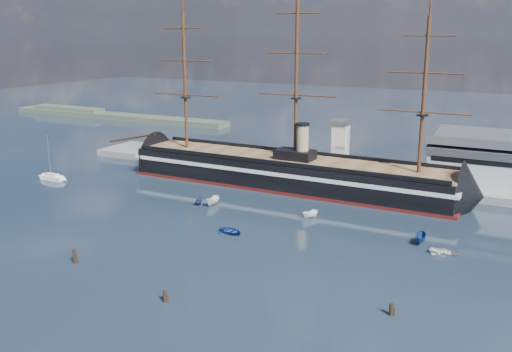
% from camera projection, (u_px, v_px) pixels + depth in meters
% --- Properties ---
extents(ground, '(600.00, 600.00, 0.00)m').
position_uv_depth(ground, '(280.00, 211.00, 132.33)').
color(ground, '#182434').
rests_on(ground, ground).
extents(quay, '(180.00, 18.00, 2.00)m').
position_uv_depth(quay, '(366.00, 181.00, 158.98)').
color(quay, slate).
rests_on(quay, ground).
extents(quay_tower, '(5.00, 5.00, 15.00)m').
position_uv_depth(quay_tower, '(340.00, 146.00, 157.08)').
color(quay_tower, silver).
rests_on(quay_tower, ground).
extents(shoreline, '(120.00, 10.00, 4.00)m').
position_uv_depth(shoreline, '(101.00, 114.00, 275.40)').
color(shoreline, '#3F4C38').
rests_on(shoreline, ground).
extents(warship, '(113.04, 18.09, 53.94)m').
position_uv_depth(warship, '(282.00, 171.00, 152.43)').
color(warship, black).
rests_on(warship, ground).
extents(sailboat, '(8.04, 2.76, 12.68)m').
position_uv_depth(sailboat, '(52.00, 177.00, 159.61)').
color(sailboat, white).
rests_on(sailboat, ground).
extents(motorboat_a, '(6.28, 2.47, 2.48)m').
position_uv_depth(motorboat_a, '(213.00, 205.00, 136.60)').
color(motorboat_a, white).
rests_on(motorboat_a, ground).
extents(motorboat_b, '(2.09, 3.63, 1.59)m').
position_uv_depth(motorboat_b, '(231.00, 233.00, 117.31)').
color(motorboat_b, navy).
rests_on(motorboat_b, ground).
extents(motorboat_c, '(5.53, 3.84, 2.08)m').
position_uv_depth(motorboat_c, '(310.00, 218.00, 127.07)').
color(motorboat_c, white).
rests_on(motorboat_c, ground).
extents(motorboat_d, '(6.38, 4.59, 2.15)m').
position_uv_depth(motorboat_d, '(199.00, 204.00, 137.02)').
color(motorboat_d, navy).
rests_on(motorboat_d, ground).
extents(motorboat_e, '(1.65, 3.38, 1.52)m').
position_uv_depth(motorboat_e, '(444.00, 255.00, 106.05)').
color(motorboat_e, silver).
rests_on(motorboat_e, ground).
extents(motorboat_f, '(6.02, 2.65, 2.34)m').
position_uv_depth(motorboat_f, '(420.00, 243.00, 111.96)').
color(motorboat_f, navy).
rests_on(motorboat_f, ground).
extents(piling_near_left, '(0.64, 0.64, 3.39)m').
position_uv_depth(piling_near_left, '(75.00, 263.00, 102.36)').
color(piling_near_left, black).
rests_on(piling_near_left, ground).
extents(piling_near_mid, '(0.64, 0.64, 2.59)m').
position_uv_depth(piling_near_mid, '(165.00, 302.00, 87.67)').
color(piling_near_mid, black).
rests_on(piling_near_mid, ground).
extents(piling_far_right, '(0.64, 0.64, 2.62)m').
position_uv_depth(piling_far_right, '(391.00, 315.00, 83.48)').
color(piling_far_right, black).
rests_on(piling_far_right, ground).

